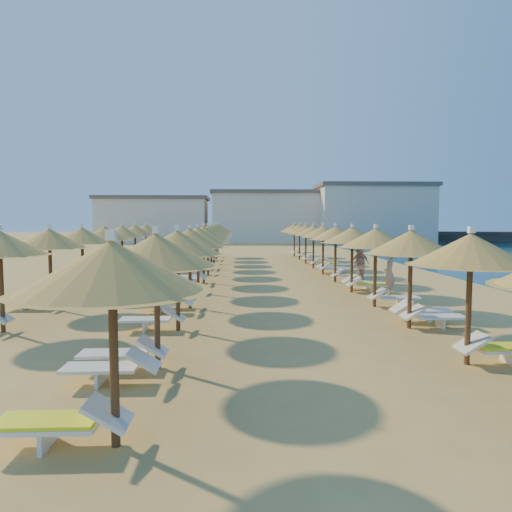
{
  "coord_description": "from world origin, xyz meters",
  "views": [
    {
      "loc": [
        -1.56,
        -18.36,
        3.02
      ],
      "look_at": [
        -0.63,
        4.0,
        1.3
      ],
      "focal_mm": 32.0,
      "sensor_mm": 36.0,
      "label": 1
    }
  ],
  "objects_px": {
    "parasol_row_west": "(203,234)",
    "beachgoer_a": "(389,273)",
    "jetty": "(459,237)",
    "beachgoer_c": "(360,263)",
    "beachgoer_b": "(359,266)",
    "parasol_row_east": "(336,234)"
  },
  "relations": [
    {
      "from": "parasol_row_east",
      "to": "parasol_row_west",
      "type": "relative_size",
      "value": 1.0
    },
    {
      "from": "parasol_row_west",
      "to": "beachgoer_a",
      "type": "bearing_deg",
      "value": -26.7
    },
    {
      "from": "beachgoer_b",
      "to": "jetty",
      "type": "bearing_deg",
      "value": 134.09
    },
    {
      "from": "jetty",
      "to": "beachgoer_b",
      "type": "bearing_deg",
      "value": -109.15
    },
    {
      "from": "beachgoer_c",
      "to": "parasol_row_east",
      "type": "bearing_deg",
      "value": -95.86
    },
    {
      "from": "parasol_row_east",
      "to": "beachgoer_b",
      "type": "height_order",
      "value": "parasol_row_east"
    },
    {
      "from": "parasol_row_east",
      "to": "beachgoer_c",
      "type": "xyz_separation_m",
      "value": [
        1.57,
        1.22,
        -1.54
      ]
    },
    {
      "from": "beachgoer_b",
      "to": "beachgoer_a",
      "type": "distance_m",
      "value": 3.74
    },
    {
      "from": "parasol_row_west",
      "to": "beachgoer_b",
      "type": "bearing_deg",
      "value": -1.66
    },
    {
      "from": "beachgoer_b",
      "to": "beachgoer_c",
      "type": "height_order",
      "value": "beachgoer_c"
    },
    {
      "from": "parasol_row_west",
      "to": "beachgoer_b",
      "type": "xyz_separation_m",
      "value": [
        7.63,
        -0.22,
        -1.56
      ]
    },
    {
      "from": "jetty",
      "to": "parasol_row_east",
      "type": "distance_m",
      "value": 49.69
    },
    {
      "from": "jetty",
      "to": "parasol_row_west",
      "type": "relative_size",
      "value": 0.85
    },
    {
      "from": "parasol_row_east",
      "to": "beachgoer_a",
      "type": "distance_m",
      "value": 4.44
    },
    {
      "from": "beachgoer_c",
      "to": "beachgoer_a",
      "type": "distance_m",
      "value": 5.18
    },
    {
      "from": "jetty",
      "to": "beachgoer_a",
      "type": "bearing_deg",
      "value": -106.79
    },
    {
      "from": "beachgoer_a",
      "to": "beachgoer_c",
      "type": "bearing_deg",
      "value": -162.25
    },
    {
      "from": "jetty",
      "to": "beachgoer_c",
      "type": "bearing_deg",
      "value": -109.62
    },
    {
      "from": "parasol_row_east",
      "to": "beachgoer_c",
      "type": "height_order",
      "value": "parasol_row_east"
    },
    {
      "from": "beachgoer_c",
      "to": "beachgoer_a",
      "type": "xyz_separation_m",
      "value": [
        -0.19,
        -5.17,
        0.05
      ]
    },
    {
      "from": "jetty",
      "to": "beachgoer_c",
      "type": "height_order",
      "value": "beachgoer_c"
    },
    {
      "from": "parasol_row_east",
      "to": "beachgoer_a",
      "type": "relative_size",
      "value": 19.57
    }
  ]
}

